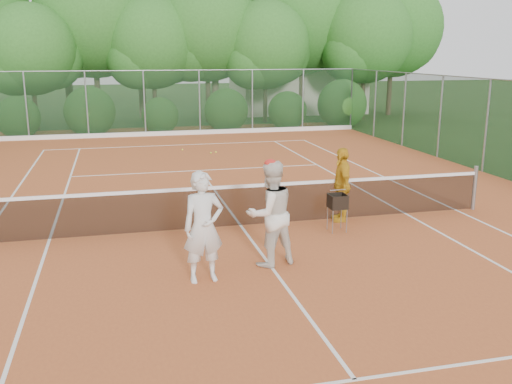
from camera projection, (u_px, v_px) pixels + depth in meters
ground at (241, 227)px, 12.88m from camera, size 120.00×120.00×0.00m
clay_court at (241, 227)px, 12.88m from camera, size 18.00×36.00×0.02m
club_building at (297, 89)px, 37.24m from camera, size 8.00×5.00×3.00m
tennis_net at (241, 204)px, 12.75m from camera, size 11.97×0.10×1.10m
player_white at (203, 227)px, 9.60m from camera, size 0.75×0.53×1.92m
player_center_grp at (270, 213)px, 10.34m from camera, size 1.11×0.97×1.98m
player_yellow at (342, 184)px, 13.13m from camera, size 0.58×1.06×1.72m
ball_hopper at (338, 202)px, 12.37m from camera, size 0.36×0.36×0.83m
stray_ball_a at (182, 150)px, 22.73m from camera, size 0.07×0.07×0.07m
stray_ball_b at (216, 152)px, 22.19m from camera, size 0.07×0.07×0.07m
stray_ball_c at (211, 153)px, 22.01m from camera, size 0.07×0.07×0.07m
court_markings at (241, 226)px, 12.88m from camera, size 11.03×23.83×0.01m
fence_back at (172, 103)px, 26.66m from camera, size 18.07×0.07×3.00m
tropical_treeline at (187, 28)px, 31.05m from camera, size 32.10×8.49×15.03m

